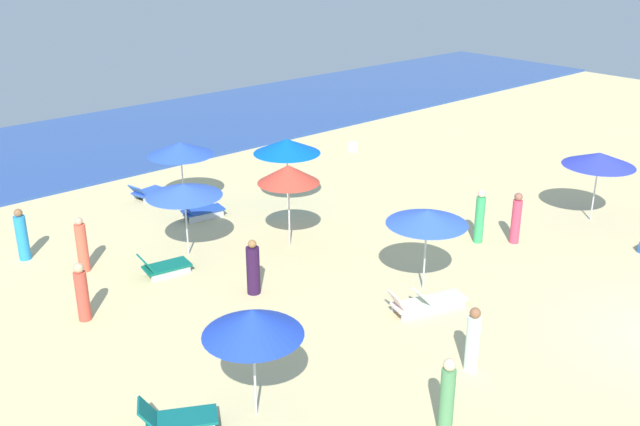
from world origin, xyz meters
name	(u,v)px	position (x,y,z in m)	size (l,w,h in m)	color
ocean	(151,132)	(0.00, 24.74, 0.06)	(60.00, 10.52, 0.12)	#294B99
umbrella_0	(427,217)	(-2.34, 5.75, 2.07)	(2.15, 2.15, 2.26)	silver
lounge_chair_0_0	(412,305)	(-3.60, 5.04, 0.24)	(1.36, 0.93, 0.68)	silver
lounge_chair_0_1	(438,300)	(-2.87, 4.79, 0.23)	(1.46, 0.94, 0.59)	silver
umbrella_1	(180,149)	(-3.86, 15.42, 2.06)	(2.24, 2.24, 2.28)	silver
lounge_chair_1_0	(147,192)	(-4.49, 16.89, 0.24)	(1.34, 0.87, 0.61)	silver
lounge_chair_1_1	(200,210)	(-4.11, 14.03, 0.28)	(1.55, 0.86, 0.80)	silver
umbrella_2	(599,159)	(5.58, 5.32, 2.11)	(2.30, 2.30, 2.33)	silver
umbrella_3	(253,322)	(-8.94, 4.38, 2.09)	(1.97, 1.97, 2.36)	silver
lounge_chair_3_0	(176,419)	(-10.39, 4.98, 0.26)	(1.58, 1.23, 0.71)	silver
umbrella_4	(288,174)	(-3.27, 10.30, 2.31)	(1.85, 1.85, 2.58)	silver
umbrella_5	(184,190)	(-5.91, 11.83, 2.02)	(2.21, 2.21, 2.20)	silver
lounge_chair_5_0	(163,266)	(-7.15, 11.14, 0.23)	(1.46, 0.86, 0.66)	silver
umbrella_7	(287,146)	(-1.23, 12.91, 2.19)	(2.28, 2.28, 2.44)	silver
beachgoer_0	(480,217)	(1.28, 6.69, 0.82)	(0.36, 0.36, 1.70)	#38AE63
beachgoer_1	(22,236)	(-9.69, 14.68, 0.74)	(0.39, 0.39, 1.58)	#258DD8
beachgoer_2	(516,219)	(2.09, 5.92, 0.79)	(0.36, 0.36, 1.62)	#EB405F
beachgoer_3	(253,269)	(-5.91, 8.55, 0.71)	(0.50, 0.50, 1.53)	#2D143A
beachgoer_4	(82,246)	(-8.71, 12.79, 0.76)	(0.44, 0.44, 1.62)	#F85C42
beachgoer_5	(447,396)	(-6.51, 1.57, 0.78)	(0.38, 0.38, 1.61)	#53945D
beachgoer_6	(82,293)	(-9.89, 10.18, 0.74)	(0.40, 0.40, 1.54)	#D14A3A
beachgoer_7	(473,341)	(-4.48, 2.52, 0.73)	(0.35, 0.35, 1.53)	white
cooler_box_1	(353,146)	(5.27, 16.42, 0.16)	(0.59, 0.38, 0.31)	white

